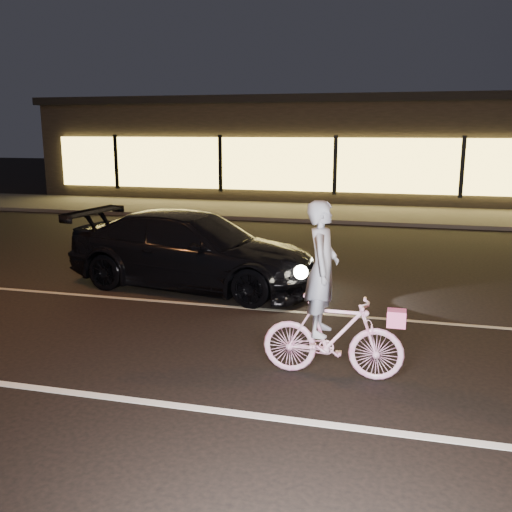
# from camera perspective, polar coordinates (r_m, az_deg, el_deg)

# --- Properties ---
(ground) EXTENTS (90.00, 90.00, 0.00)m
(ground) POSITION_cam_1_polar(r_m,az_deg,el_deg) (7.75, -5.30, -9.57)
(ground) COLOR black
(ground) RESTS_ON ground
(lane_stripe_near) EXTENTS (60.00, 0.12, 0.01)m
(lane_stripe_near) POSITION_cam_1_polar(r_m,az_deg,el_deg) (6.49, -9.87, -14.30)
(lane_stripe_near) COLOR silver
(lane_stripe_near) RESTS_ON ground
(lane_stripe_far) EXTENTS (60.00, 0.10, 0.01)m
(lane_stripe_far) POSITION_cam_1_polar(r_m,az_deg,el_deg) (9.54, -1.28, -5.19)
(lane_stripe_far) COLOR gray
(lane_stripe_far) RESTS_ON ground
(sidewalk) EXTENTS (30.00, 4.00, 0.12)m
(sidewalk) POSITION_cam_1_polar(r_m,az_deg,el_deg) (20.11, 7.19, 4.32)
(sidewalk) COLOR #383533
(sidewalk) RESTS_ON ground
(storefront) EXTENTS (25.40, 8.42, 4.20)m
(storefront) POSITION_cam_1_polar(r_m,az_deg,el_deg) (25.85, 9.03, 10.72)
(storefront) COLOR black
(storefront) RESTS_ON ground
(cyclist) EXTENTS (1.69, 0.58, 2.13)m
(cyclist) POSITION_cam_1_polar(r_m,az_deg,el_deg) (6.83, 7.40, -5.97)
(cyclist) COLOR #D5469C
(cyclist) RESTS_ON ground
(sedan) EXTENTS (5.06, 2.60, 1.40)m
(sedan) POSITION_cam_1_polar(r_m,az_deg,el_deg) (10.74, -6.25, 0.60)
(sedan) COLOR black
(sedan) RESTS_ON ground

